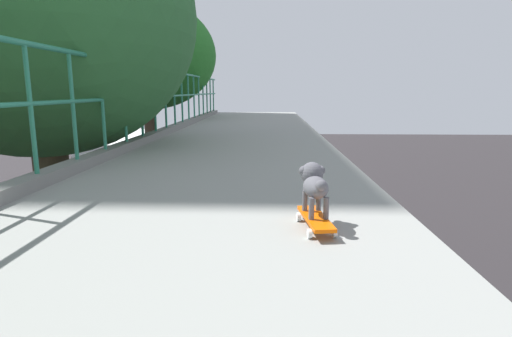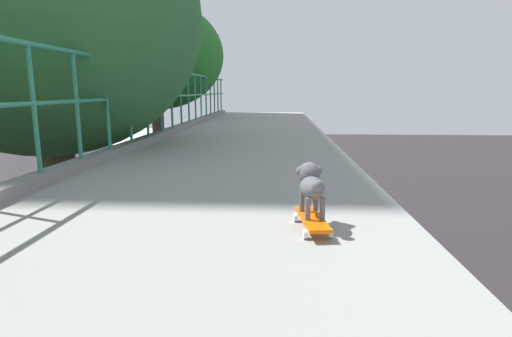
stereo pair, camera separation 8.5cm
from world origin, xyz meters
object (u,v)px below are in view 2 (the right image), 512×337
object	(u,v)px
city_bus	(134,155)
toy_skateboard	(312,220)
small_dog	(311,183)
car_grey_fifth	(23,308)

from	to	relation	value
city_bus	toy_skateboard	bearing A→B (deg)	-67.64
city_bus	small_dog	xyz separation A→B (m)	(10.48, -25.41, 3.89)
small_dog	toy_skateboard	bearing A→B (deg)	-86.18
toy_skateboard	small_dog	distance (m)	0.24
car_grey_fifth	toy_skateboard	size ratio (longest dim) A/B	8.06
car_grey_fifth	small_dog	distance (m)	11.04
car_grey_fifth	small_dog	size ratio (longest dim) A/B	11.17
city_bus	small_dog	world-z (taller)	small_dog
car_grey_fifth	toy_skateboard	xyz separation A→B (m)	(6.96, -7.00, 4.83)
car_grey_fifth	small_dog	world-z (taller)	small_dog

